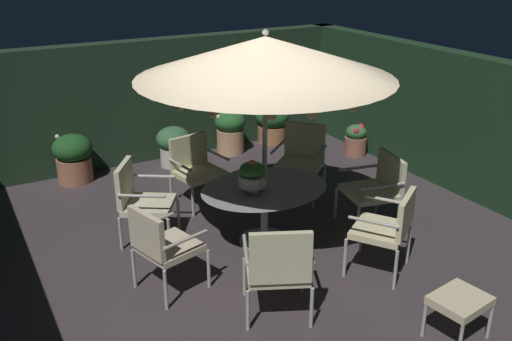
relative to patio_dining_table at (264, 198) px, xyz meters
name	(u,v)px	position (x,y,z in m)	size (l,w,h in m)	color
ground_plane	(261,257)	(-0.21, -0.28, -0.59)	(7.23, 7.72, 0.02)	#40373B
hedge_backdrop_rear	(147,101)	(-0.21, 3.43, 0.40)	(7.23, 0.30, 1.96)	#1E3220
hedge_backdrop_right	(480,130)	(3.25, -0.28, 0.40)	(0.30, 7.72, 1.96)	#1B341F
patio_dining_table	(264,198)	(0.00, 0.00, 0.00)	(1.53, 1.24, 0.72)	#B2B5A9
patio_umbrella	(265,57)	(0.00, 0.00, 1.64)	(2.82, 2.82, 2.52)	#B4B2A9
centerpiece_planter	(252,175)	(-0.20, -0.07, 0.36)	(0.32, 0.32, 0.39)	beige
patio_chair_north	(196,165)	(-0.24, 1.46, -0.04)	(0.72, 0.68, 0.92)	#B8B3A3
patio_chair_northeast	(140,197)	(-1.25, 0.80, -0.02)	(0.83, 0.83, 0.97)	#B9B2AA
patio_chair_east	(162,243)	(-1.42, -0.39, -0.02)	(0.71, 0.71, 0.95)	#B5B0A5
patio_chair_southeast	(278,266)	(-0.64, -1.34, -0.01)	(0.82, 0.80, 1.00)	#B6AFAA
patio_chair_south	(389,225)	(0.81, -1.23, -0.01)	(0.83, 0.81, 0.95)	#BBB3AC
patio_chair_southwest	(377,185)	(1.44, -0.31, -0.03)	(0.74, 0.76, 0.93)	#B9B5A6
patio_chair_west	(301,156)	(1.15, 0.95, 0.00)	(0.88, 0.88, 1.01)	#B5B2A4
ottoman_footrest	(460,302)	(0.62, -2.39, -0.20)	(0.54, 0.47, 0.43)	#BBB5AC
potted_plant_right_far	(73,157)	(-1.54, 3.02, -0.19)	(0.59, 0.59, 0.73)	#A16446
potted_plant_left_far	(272,123)	(1.98, 3.11, -0.21)	(0.60, 0.60, 0.68)	#A06C40
potted_plant_back_right	(174,145)	(0.01, 2.90, -0.23)	(0.54, 0.54, 0.64)	silver
potted_plant_back_left	(230,131)	(1.07, 2.98, -0.18)	(0.52, 0.52, 0.74)	tan
potted_plant_front_corner	(356,140)	(2.86, 1.83, -0.31)	(0.37, 0.37, 0.54)	#9E5F4D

